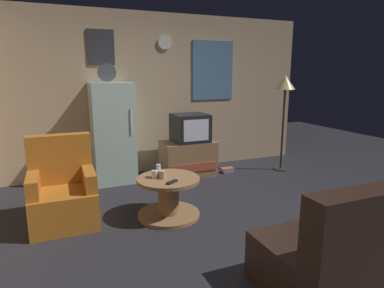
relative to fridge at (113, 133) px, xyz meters
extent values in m
plane|color=#232328|center=(0.88, -2.09, -0.75)|extent=(12.00, 12.00, 0.00)
cube|color=tan|center=(0.88, 0.36, 0.53)|extent=(5.20, 0.10, 2.58)
cube|color=teal|center=(1.81, 0.30, 0.92)|extent=(0.76, 0.02, 1.00)
cube|color=#333338|center=(-0.06, 0.30, 1.26)|extent=(0.40, 0.02, 0.52)
cylinder|color=silver|center=(0.94, 0.30, 1.36)|extent=(0.22, 0.03, 0.22)
cube|color=silver|center=(0.00, 0.00, 0.00)|extent=(0.60, 0.60, 1.50)
cylinder|color=silver|center=(0.22, -0.30, 0.20)|extent=(0.02, 0.02, 0.36)
cylinder|color=#4C4C51|center=(-0.05, -0.08, 0.89)|extent=(0.26, 0.04, 0.26)
cube|color=#8E6642|center=(1.15, -0.19, -0.47)|extent=(0.84, 0.52, 0.56)
cube|color=#AD4733|center=(1.15, -0.45, -0.56)|extent=(0.76, 0.01, 0.13)
cube|color=black|center=(1.19, -0.19, 0.02)|extent=(0.54, 0.50, 0.44)
cube|color=silver|center=(1.19, -0.44, 0.02)|extent=(0.41, 0.01, 0.33)
cylinder|color=#332D28|center=(2.75, -0.50, -0.74)|extent=(0.24, 0.24, 0.02)
cylinder|color=#332D28|center=(2.75, -0.50, -0.05)|extent=(0.04, 0.04, 1.40)
cone|color=#F2D18C|center=(2.75, -0.50, 0.73)|extent=(0.32, 0.32, 0.22)
cylinder|color=#8E6642|center=(0.36, -1.55, -0.73)|extent=(0.72, 0.72, 0.04)
cylinder|color=#8E6642|center=(0.36, -1.55, -0.52)|extent=(0.24, 0.24, 0.43)
cylinder|color=#8E6642|center=(0.36, -1.55, -0.31)|extent=(0.72, 0.72, 0.04)
cylinder|color=silver|center=(0.26, -1.49, -0.21)|extent=(0.05, 0.05, 0.15)
cylinder|color=silver|center=(0.22, -1.51, -0.24)|extent=(0.08, 0.08, 0.09)
cylinder|color=tan|center=(0.29, -1.56, -0.24)|extent=(0.08, 0.08, 0.09)
cube|color=black|center=(0.34, -1.75, -0.28)|extent=(0.15, 0.12, 0.02)
cube|color=#B2661E|center=(-0.76, -1.31, -0.55)|extent=(0.68, 0.68, 0.40)
cube|color=#B2661E|center=(-0.76, -1.05, -0.07)|extent=(0.68, 0.16, 0.56)
cube|color=#B2661E|center=(-1.04, -1.31, -0.25)|extent=(0.12, 0.60, 0.20)
cube|color=#B2661E|center=(-0.48, -1.31, -0.25)|extent=(0.12, 0.60, 0.20)
cube|color=black|center=(1.42, -3.28, -0.55)|extent=(1.70, 0.80, 0.40)
cube|color=slate|center=(1.81, -0.29, -0.74)|extent=(0.17, 0.15, 0.03)
cube|color=#6E6AAE|center=(1.81, -0.29, -0.72)|extent=(0.22, 0.14, 0.02)
cube|color=#9B623E|center=(1.81, -0.29, -0.69)|extent=(0.21, 0.13, 0.03)
camera|label=1|loc=(-0.75, -4.96, 0.88)|focal=30.75mm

